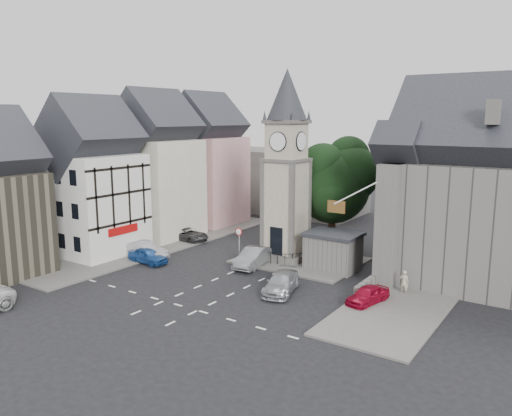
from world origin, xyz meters
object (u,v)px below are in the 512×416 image
Objects in this scene: clock_tower at (286,167)px; pedestrian at (404,282)px; stone_shelter at (333,251)px; car_west_blue at (148,256)px; car_east_red at (368,295)px.

clock_tower is 13.92m from pedestrian.
stone_shelter reaches higher than pedestrian.
car_west_blue is at bearing 14.27° from pedestrian.
car_east_red is at bearing -31.53° from clock_tower.
stone_shelter is at bearing -60.16° from car_west_blue.
pedestrian is at bearing -74.92° from car_west_blue.
stone_shelter is (4.80, -0.49, -6.57)m from clock_tower.
clock_tower is 14.03m from car_east_red.
car_east_red is 3.49m from pedestrian.
stone_shelter is at bearing -5.84° from clock_tower.
clock_tower is 9.29× the size of pedestrian.
pedestrian is at bearing -20.62° from stone_shelter.
car_east_red is 2.05× the size of pedestrian.
stone_shelter is 1.20× the size of car_east_red.
stone_shelter is 7.19m from pedestrian.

